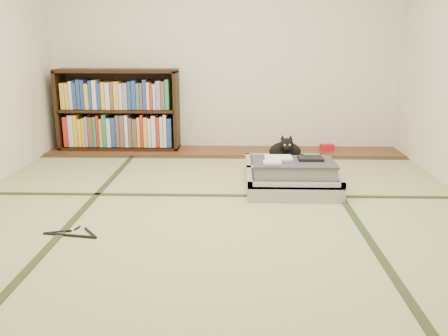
{
  "coord_description": "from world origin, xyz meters",
  "views": [
    {
      "loc": [
        0.16,
        -3.29,
        1.22
      ],
      "look_at": [
        0.05,
        0.35,
        0.25
      ],
      "focal_mm": 38.0,
      "sensor_mm": 36.0,
      "label": 1
    }
  ],
  "objects": [
    {
      "name": "bookcase",
      "position": [
        -1.21,
        2.07,
        0.45
      ],
      "size": [
        1.37,
        0.31,
        0.92
      ],
      "color": "black",
      "rests_on": "wood_strip"
    },
    {
      "name": "red_item",
      "position": [
        1.18,
        2.03,
        0.06
      ],
      "size": [
        0.17,
        0.12,
        0.07
      ],
      "primitive_type": "cube",
      "rotation": [
        0.0,
        0.0,
        0.2
      ],
      "color": "red",
      "rests_on": "wood_strip"
    },
    {
      "name": "cat",
      "position": [
        0.6,
        0.98,
        0.25
      ],
      "size": [
        0.34,
        0.34,
        0.27
      ],
      "color": "black",
      "rests_on": "suitcase"
    },
    {
      "name": "wood_strip",
      "position": [
        0.0,
        2.0,
        0.01
      ],
      "size": [
        4.0,
        0.5,
        0.02
      ],
      "primitive_type": "cube",
      "color": "brown",
      "rests_on": "ground"
    },
    {
      "name": "cable_coil",
      "position": [
        0.78,
        1.01,
        0.16
      ],
      "size": [
        0.11,
        0.11,
        0.03
      ],
      "color": "white",
      "rests_on": "suitcase"
    },
    {
      "name": "suitcase",
      "position": [
        0.62,
        0.69,
        0.11
      ],
      "size": [
        0.76,
        1.02,
        0.3
      ],
      "color": "#A3A3A7",
      "rests_on": "floor"
    },
    {
      "name": "room_shell",
      "position": [
        0.0,
        0.0,
        1.46
      ],
      "size": [
        4.5,
        4.5,
        4.5
      ],
      "color": "white",
      "rests_on": "ground"
    },
    {
      "name": "hanger",
      "position": [
        -0.92,
        -0.44,
        0.01
      ],
      "size": [
        0.37,
        0.2,
        0.01
      ],
      "color": "black",
      "rests_on": "floor"
    },
    {
      "name": "floor",
      "position": [
        0.0,
        0.0,
        0.0
      ],
      "size": [
        4.5,
        4.5,
        0.0
      ],
      "primitive_type": "plane",
      "color": "tan",
      "rests_on": "ground"
    },
    {
      "name": "tatami_borders",
      "position": [
        0.0,
        0.49,
        0.0
      ],
      "size": [
        4.0,
        4.5,
        0.01
      ],
      "color": "#2D381E",
      "rests_on": "ground"
    }
  ]
}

